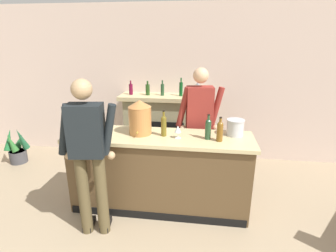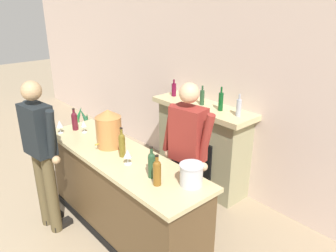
{
  "view_description": "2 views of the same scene",
  "coord_description": "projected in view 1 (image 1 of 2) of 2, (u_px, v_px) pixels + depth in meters",
  "views": [
    {
      "loc": [
        0.37,
        -0.52,
        2.16
      ],
      "look_at": [
        -0.06,
        2.61,
        1.1
      ],
      "focal_mm": 28.0,
      "sensor_mm": 36.0,
      "label": 1
    },
    {
      "loc": [
        2.54,
        0.79,
        2.58
      ],
      "look_at": [
        0.04,
        3.0,
        1.26
      ],
      "focal_mm": 35.0,
      "sensor_mm": 36.0,
      "label": 2
    }
  ],
  "objects": [
    {
      "name": "wall_back_panel",
      "position": [
        183.0,
        84.0,
        4.75
      ],
      "size": [
        12.0,
        0.07,
        2.75
      ],
      "color": "beige",
      "rests_on": "ground_plane"
    },
    {
      "name": "bar_counter",
      "position": [
        159.0,
        172.0,
        3.4
      ],
      "size": [
        2.32,
        0.65,
        1.02
      ],
      "color": "brown",
      "rests_on": "ground_plane"
    },
    {
      "name": "fireplace_stone",
      "position": [
        164.0,
        127.0,
        4.79
      ],
      "size": [
        1.54,
        0.52,
        1.53
      ],
      "color": "gray",
      "rests_on": "ground_plane"
    },
    {
      "name": "potted_plant_corner",
      "position": [
        17.0,
        148.0,
        4.73
      ],
      "size": [
        0.39,
        0.33,
        0.69
      ],
      "color": "#424246",
      "rests_on": "ground_plane"
    },
    {
      "name": "person_customer",
      "position": [
        89.0,
        153.0,
        2.79
      ],
      "size": [
        0.65,
        0.34,
        1.79
      ],
      "color": "brown",
      "rests_on": "ground_plane"
    },
    {
      "name": "person_bartender",
      "position": [
        199.0,
        125.0,
        3.7
      ],
      "size": [
        0.65,
        0.35,
        1.8
      ],
      "color": "#271F2D",
      "rests_on": "ground_plane"
    },
    {
      "name": "copper_dispenser",
      "position": [
        140.0,
        117.0,
        3.24
      ],
      "size": [
        0.29,
        0.32,
        0.43
      ],
      "color": "#BD793F",
      "rests_on": "bar_counter"
    },
    {
      "name": "ice_bucket_steel",
      "position": [
        235.0,
        127.0,
        3.23
      ],
      "size": [
        0.22,
        0.22,
        0.2
      ],
      "color": "silver",
      "rests_on": "bar_counter"
    },
    {
      "name": "wine_bottle_cabernet_heavy",
      "position": [
        84.0,
        123.0,
        3.3
      ],
      "size": [
        0.07,
        0.07,
        0.28
      ],
      "color": "#5A1623",
      "rests_on": "bar_counter"
    },
    {
      "name": "wine_bottle_burgundy_dark",
      "position": [
        220.0,
        130.0,
        3.03
      ],
      "size": [
        0.07,
        0.07,
        0.29
      ],
      "color": "brown",
      "rests_on": "bar_counter"
    },
    {
      "name": "wine_bottle_rose_blush",
      "position": [
        164.0,
        125.0,
        3.19
      ],
      "size": [
        0.07,
        0.07,
        0.32
      ],
      "color": "brown",
      "rests_on": "bar_counter"
    },
    {
      "name": "wine_bottle_merlot_tall",
      "position": [
        208.0,
        128.0,
        3.09
      ],
      "size": [
        0.07,
        0.07,
        0.31
      ],
      "color": "#244428",
      "rests_on": "bar_counter"
    },
    {
      "name": "wine_glass_back_row",
      "position": [
        178.0,
        130.0,
        3.12
      ],
      "size": [
        0.08,
        0.08,
        0.16
      ],
      "color": "silver",
      "rests_on": "bar_counter"
    },
    {
      "name": "wine_glass_front_right",
      "position": [
        97.0,
        124.0,
        3.32
      ],
      "size": [
        0.07,
        0.07,
        0.15
      ],
      "color": "silver",
      "rests_on": "bar_counter"
    },
    {
      "name": "wine_glass_mid_counter",
      "position": [
        76.0,
        129.0,
        3.13
      ],
      "size": [
        0.08,
        0.08,
        0.17
      ],
      "color": "silver",
      "rests_on": "bar_counter"
    }
  ]
}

